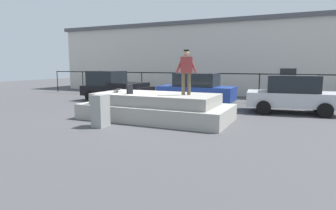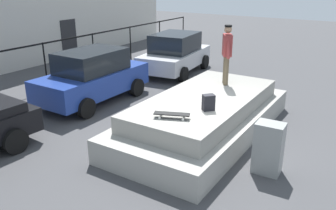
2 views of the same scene
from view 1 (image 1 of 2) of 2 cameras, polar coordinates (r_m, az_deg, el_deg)
The scene contains 11 objects.
ground_plane at distance 12.28m, azimuth -5.72°, elevation -2.52°, with size 60.00×60.00×0.00m, color #424244.
concrete_ledge at distance 11.82m, azimuth -2.47°, elevation -0.51°, with size 6.11×2.85×1.07m.
skateboarder at distance 11.16m, azimuth 3.67°, elevation 7.20°, with size 0.79×0.51×1.75m.
skateboard at distance 12.62m, azimuth -10.03°, elevation 3.05°, with size 0.50×0.84×0.12m.
backpack at distance 11.72m, azimuth -7.65°, elevation 3.19°, with size 0.28×0.20×0.39m, color black.
car_black_pickup_near at distance 18.13m, azimuth -10.66°, elevation 3.69°, with size 4.59×2.23×1.86m.
car_blue_sedan_mid at distance 15.72m, azimuth 5.72°, elevation 3.11°, with size 4.09×2.01×1.79m.
car_silver_sedan_far at distance 14.52m, azimuth 23.53°, elevation 2.01°, with size 4.20×2.46×1.76m.
utility_box at distance 10.63m, azimuth -13.36°, elevation -1.12°, with size 0.44×0.60×1.18m, color gray.
fence_row at distance 18.67m, azimuth 5.48°, elevation 5.01°, with size 24.06×0.06×1.74m.
warehouse_building at distance 24.73m, azimuth 10.43°, elevation 9.17°, with size 27.72×6.77×5.56m.
Camera 1 is at (6.12, -10.41, 2.24)m, focal length 30.51 mm.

